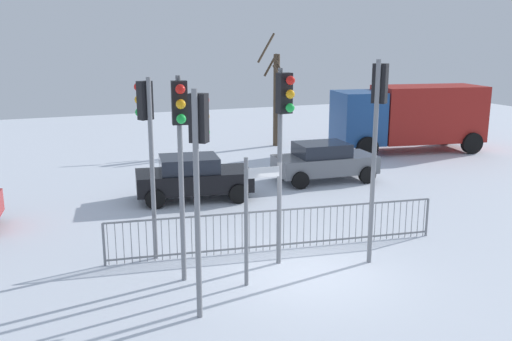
{
  "coord_description": "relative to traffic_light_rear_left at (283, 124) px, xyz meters",
  "views": [
    {
      "loc": [
        -5.57,
        -10.78,
        5.29
      ],
      "look_at": [
        -0.21,
        2.65,
        1.88
      ],
      "focal_mm": 39.45,
      "sensor_mm": 36.0,
      "label": 1
    }
  ],
  "objects": [
    {
      "name": "car_black_trailing",
      "position": [
        -0.44,
        6.29,
        -2.64
      ],
      "size": [
        4.01,
        2.39,
        1.47
      ],
      "rotation": [
        0.0,
        0.0,
        -0.15
      ],
      "color": "black",
      "rests_on": "ground"
    },
    {
      "name": "traffic_light_foreground_right",
      "position": [
        -2.77,
        1.68,
        -0.16
      ],
      "size": [
        0.4,
        0.53,
        4.43
      ],
      "rotation": [
        0.0,
        0.0,
        0.43
      ],
      "color": "slate",
      "rests_on": "ground"
    },
    {
      "name": "direction_sign_post",
      "position": [
        -1.12,
        -0.74,
        -1.79
      ],
      "size": [
        0.79,
        0.09,
        2.87
      ],
      "rotation": [
        0.0,
        0.0,
        -0.04
      ],
      "color": "slate",
      "rests_on": "ground"
    },
    {
      "name": "traffic_light_mid_left",
      "position": [
        -2.41,
        -0.11,
        -0.07
      ],
      "size": [
        0.35,
        0.57,
        4.55
      ],
      "rotation": [
        0.0,
        0.0,
        2.99
      ],
      "color": "slate",
      "rests_on": "ground"
    },
    {
      "name": "traffic_light_mid_right",
      "position": [
        -2.45,
        -1.64,
        -0.16
      ],
      "size": [
        0.45,
        0.48,
        4.42
      ],
      "rotation": [
        0.0,
        0.0,
        5.58
      ],
      "color": "slate",
      "rests_on": "ground"
    },
    {
      "name": "bare_tree_left",
      "position": [
        6.06,
        14.14,
        -0.88
      ],
      "size": [
        1.54,
        1.56,
        5.55
      ],
      "color": "#473828",
      "rests_on": "ground"
    },
    {
      "name": "pedestrian_guard_railing",
      "position": [
        0.29,
        0.97,
        -2.85
      ],
      "size": [
        8.53,
        1.2,
        1.07
      ],
      "rotation": [
        0.0,
        0.0,
        -0.13
      ],
      "color": "slate",
      "rests_on": "ground"
    },
    {
      "name": "ground_plane",
      "position": [
        0.33,
        -0.67,
        -3.4
      ],
      "size": [
        60.0,
        60.0,
        0.0
      ],
      "primitive_type": "plane",
      "color": "silver"
    },
    {
      "name": "delivery_truck",
      "position": [
        11.38,
        10.47,
        -1.66
      ],
      "size": [
        7.34,
        3.69,
        3.1
      ],
      "rotation": [
        0.0,
        0.0,
        2.98
      ],
      "color": "maroon",
      "rests_on": "ground"
    },
    {
      "name": "traffic_light_rear_left",
      "position": [
        0.0,
        0.0,
        0.0
      ],
      "size": [
        0.35,
        0.57,
        4.65
      ],
      "rotation": [
        0.0,
        0.0,
        3.27
      ],
      "color": "slate",
      "rests_on": "ground"
    },
    {
      "name": "car_grey_near",
      "position": [
        4.85,
        6.87,
        -2.64
      ],
      "size": [
        3.91,
        2.15,
        1.47
      ],
      "rotation": [
        0.0,
        0.0,
        -0.07
      ],
      "color": "slate",
      "rests_on": "ground"
    },
    {
      "name": "traffic_light_rear_right",
      "position": [
        2.15,
        -0.54,
        0.13
      ],
      "size": [
        0.48,
        0.45,
        4.84
      ],
      "rotation": [
        0.0,
        0.0,
        5.37
      ],
      "color": "slate",
      "rests_on": "ground"
    }
  ]
}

